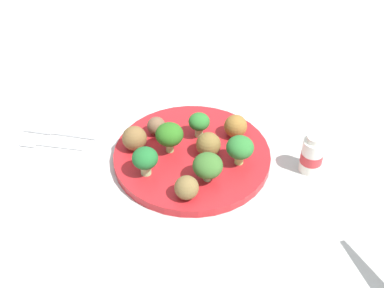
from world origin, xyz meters
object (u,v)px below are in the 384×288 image
broccoli_floret_mid_right (145,159)px  yogurt_bottle (312,157)px  broccoli_floret_near_rim (240,148)px  knife (57,132)px  broccoli_floret_far_rim (169,136)px  napkin (57,140)px  meatball_front_right (156,126)px  meatball_mid_right (134,138)px  fork (48,144)px  plate (192,156)px  broccoli_floret_back_right (208,166)px  meatball_back_right (187,188)px  broccoli_floret_front_left (199,122)px  meatball_center (236,126)px  meatball_back_left (208,146)px

broccoli_floret_mid_right → yogurt_bottle: (-0.28, -0.06, -0.01)m
broccoli_floret_near_rim → knife: (0.35, -0.05, -0.04)m
broccoli_floret_far_rim → broccoli_floret_mid_right: (0.03, 0.06, -0.00)m
broccoli_floret_mid_right → napkin: bearing=-23.1°
knife → broccoli_floret_near_rim: bearing=171.6°
meatball_front_right → meatball_mid_right: bearing=56.1°
fork → napkin: bearing=-118.7°
plate → broccoli_floret_near_rim: size_ratio=5.17×
broccoli_floret_near_rim → broccoli_floret_far_rim: 0.12m
meatball_mid_right → broccoli_floret_mid_right: bearing=117.6°
fork → knife: 0.04m
broccoli_floret_back_right → fork: broccoli_floret_back_right is taller
broccoli_floret_mid_right → meatball_back_right: (-0.08, 0.04, -0.01)m
broccoli_floret_front_left → meatball_center: (-0.07, -0.01, -0.01)m
fork → yogurt_bottle: bearing=179.4°
broccoli_floret_back_right → yogurt_bottle: yogurt_bottle is taller
meatball_center → meatball_back_left: size_ratio=0.97×
meatball_front_right → fork: meatball_front_right is taller
broccoli_floret_near_rim → napkin: broccoli_floret_near_rim is taller
meatball_mid_right → meatball_center: (-0.18, -0.06, -0.00)m
plate → meatball_center: size_ratio=6.60×
meatball_mid_right → meatball_front_right: 0.06m
broccoli_floret_far_rim → broccoli_floret_mid_right: broccoli_floret_far_rim is taller
plate → broccoli_floret_front_left: size_ratio=5.75×
meatball_front_right → broccoli_floret_mid_right: bearing=90.8°
broccoli_floret_mid_right → meatball_center: size_ratio=1.23×
meatball_back_right → broccoli_floret_near_rim: bearing=-130.9°
plate → napkin: bearing=-3.9°
knife → meatball_front_right: bearing=-177.1°
meatball_back_right → meatball_front_right: size_ratio=1.16×
meatball_back_right → yogurt_bottle: size_ratio=0.53×
plate → yogurt_bottle: bearing=178.7°
plate → broccoli_floret_front_left: broccoli_floret_front_left is taller
meatball_back_right → meatball_mid_right: (0.11, -0.11, 0.00)m
meatball_front_right → knife: bearing=2.9°
broccoli_floret_mid_right → napkin: size_ratio=0.31×
broccoli_floret_mid_right → knife: 0.22m
knife → meatball_back_right: bearing=151.9°
broccoli_floret_far_rim → fork: size_ratio=0.47×
meatball_back_right → fork: 0.29m
meatball_mid_right → napkin: 0.16m
broccoli_floret_far_rim → meatball_back_right: broccoli_floret_far_rim is taller
broccoli_floret_front_left → yogurt_bottle: size_ratio=0.65×
meatball_back_left → broccoli_floret_near_rim: bearing=167.3°
broccoli_floret_far_rim → meatball_back_left: broccoli_floret_far_rim is taller
broccoli_floret_front_left → yogurt_bottle: yogurt_bottle is taller
broccoli_floret_near_rim → yogurt_bottle: bearing=-175.0°
broccoli_floret_far_rim → meatball_back_right: bearing=113.2°
plate → broccoli_floret_far_rim: (0.04, 0.00, 0.04)m
broccoli_floret_mid_right → fork: broccoli_floret_mid_right is taller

